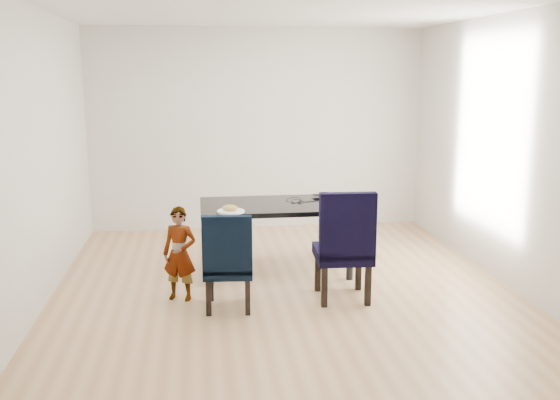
{
  "coord_description": "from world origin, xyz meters",
  "views": [
    {
      "loc": [
        -0.81,
        -5.91,
        2.13
      ],
      "look_at": [
        0.0,
        0.2,
        0.85
      ],
      "focal_mm": 40.0,
      "sensor_mm": 36.0,
      "label": 1
    }
  ],
  "objects": [
    {
      "name": "cable_tangle",
      "position": [
        0.23,
        0.53,
        0.75
      ],
      "size": [
        0.15,
        0.15,
        0.01
      ],
      "primitive_type": "torus",
      "rotation": [
        0.0,
        0.0,
        -0.16
      ],
      "color": "black",
      "rests_on": "dining_table"
    },
    {
      "name": "wall_front",
      "position": [
        0.0,
        -2.5,
        1.35
      ],
      "size": [
        4.5,
        0.01,
        2.7
      ],
      "primitive_type": "cube",
      "color": "white",
      "rests_on": "ground"
    },
    {
      "name": "chair_left",
      "position": [
        -0.56,
        -0.49,
        0.45
      ],
      "size": [
        0.47,
        0.49,
        0.91
      ],
      "primitive_type": "cube",
      "rotation": [
        0.0,
        0.0,
        -0.08
      ],
      "color": "black",
      "rests_on": "floor"
    },
    {
      "name": "floor",
      "position": [
        0.0,
        0.0,
        -0.01
      ],
      "size": [
        4.5,
        5.0,
        0.01
      ],
      "primitive_type": "cube",
      "color": "tan",
      "rests_on": "ground"
    },
    {
      "name": "child",
      "position": [
        -1.01,
        -0.21,
        0.45
      ],
      "size": [
        0.38,
        0.31,
        0.89
      ],
      "primitive_type": "imported",
      "rotation": [
        0.0,
        0.0,
        -0.36
      ],
      "color": "#F55814",
      "rests_on": "floor"
    },
    {
      "name": "wall_right",
      "position": [
        2.25,
        0.0,
        1.35
      ],
      "size": [
        0.01,
        5.0,
        2.7
      ],
      "primitive_type": "cube",
      "color": "silver",
      "rests_on": "ground"
    },
    {
      "name": "sandwich",
      "position": [
        -0.51,
        0.14,
        0.8
      ],
      "size": [
        0.16,
        0.09,
        0.06
      ],
      "primitive_type": "ellipsoid",
      "rotation": [
        0.0,
        0.0,
        -0.13
      ],
      "color": "gold",
      "rests_on": "plate"
    },
    {
      "name": "laptop",
      "position": [
        0.6,
        0.85,
        0.76
      ],
      "size": [
        0.36,
        0.26,
        0.03
      ],
      "primitive_type": "imported",
      "rotation": [
        0.0,
        0.0,
        3.31
      ],
      "color": "black",
      "rests_on": "dining_table"
    },
    {
      "name": "dining_table",
      "position": [
        0.0,
        0.5,
        0.38
      ],
      "size": [
        1.6,
        0.9,
        0.75
      ],
      "primitive_type": "cube",
      "color": "black",
      "rests_on": "floor"
    },
    {
      "name": "plate",
      "position": [
        -0.5,
        0.15,
        0.76
      ],
      "size": [
        0.3,
        0.3,
        0.02
      ],
      "primitive_type": "cylinder",
      "rotation": [
        0.0,
        0.0,
        -0.08
      ],
      "color": "white",
      "rests_on": "dining_table"
    },
    {
      "name": "ceiling",
      "position": [
        0.0,
        0.0,
        2.71
      ],
      "size": [
        4.5,
        5.0,
        0.01
      ],
      "primitive_type": "cube",
      "color": "white",
      "rests_on": "wall_back"
    },
    {
      "name": "wall_left",
      "position": [
        -2.25,
        0.0,
        1.35
      ],
      "size": [
        0.01,
        5.0,
        2.7
      ],
      "primitive_type": "cube",
      "color": "silver",
      "rests_on": "ground"
    },
    {
      "name": "wall_back",
      "position": [
        0.0,
        2.5,
        1.35
      ],
      "size": [
        4.5,
        0.01,
        2.7
      ],
      "primitive_type": "cube",
      "color": "silver",
      "rests_on": "ground"
    },
    {
      "name": "chair_right",
      "position": [
        0.52,
        -0.38,
        0.53
      ],
      "size": [
        0.54,
        0.56,
        1.07
      ],
      "primitive_type": "cube",
      "rotation": [
        0.0,
        0.0,
        -0.05
      ],
      "color": "black",
      "rests_on": "floor"
    }
  ]
}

